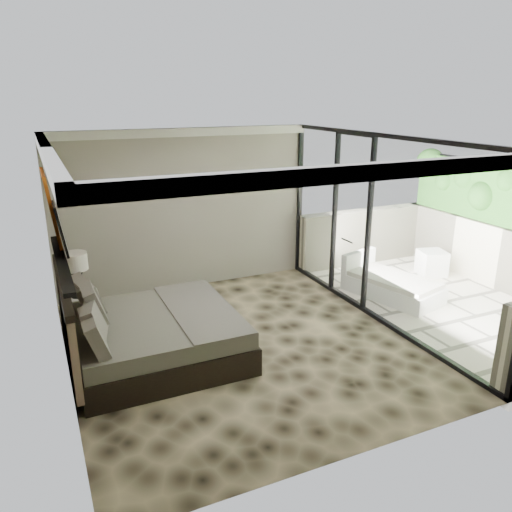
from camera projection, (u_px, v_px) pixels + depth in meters
name	position (u px, v px, depth m)	size (l,w,h in m)	color
floor	(242.00, 345.00, 6.93)	(5.00, 5.00, 0.00)	black
ceiling	(240.00, 140.00, 6.07)	(4.50, 5.00, 0.02)	silver
back_wall	(186.00, 211.00, 8.65)	(4.50, 0.02, 2.80)	gray
left_wall	(58.00, 274.00, 5.62)	(0.02, 5.00, 2.80)	gray
glass_wall	(381.00, 231.00, 7.38)	(0.08, 5.00, 2.80)	white
terrace_slab	(446.00, 305.00, 8.42)	(3.00, 5.00, 0.12)	beige
parapet_far	(509.00, 260.00, 8.76)	(0.30, 5.00, 1.10)	#BEB89B
picture_ledge	(61.00, 262.00, 5.70)	(0.12, 2.20, 0.05)	black
bed	(149.00, 334.00, 6.48)	(2.17, 2.10, 1.20)	black
nightstand	(84.00, 314.00, 7.38)	(0.47, 0.47, 0.47)	black
table_lamp	(75.00, 269.00, 7.14)	(0.36, 0.36, 0.66)	black
abstract_canvas	(51.00, 207.00, 6.24)	(0.04, 0.90, 0.90)	red
framed_print	(60.00, 229.00, 5.83)	(0.03, 0.50, 0.60)	black
ottoman	(432.00, 263.00, 9.59)	(0.47, 0.47, 0.47)	white
lounger	(390.00, 285.00, 8.59)	(1.20, 1.78, 0.64)	white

